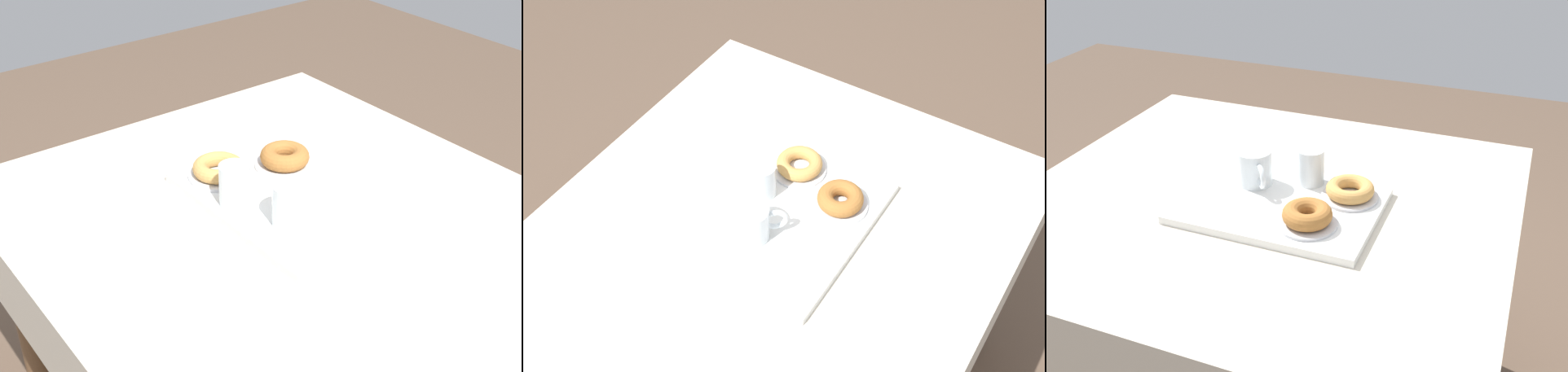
{
  "view_description": "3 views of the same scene",
  "coord_description": "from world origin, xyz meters",
  "views": [
    {
      "loc": [
        -0.94,
        0.8,
        1.56
      ],
      "look_at": [
        0.1,
        0.0,
        0.77
      ],
      "focal_mm": 49.67,
      "sensor_mm": 36.0,
      "label": 1
    },
    {
      "loc": [
        -0.92,
        -0.61,
        2.07
      ],
      "look_at": [
        0.12,
        0.03,
        0.78
      ],
      "focal_mm": 50.97,
      "sensor_mm": 36.0,
      "label": 2
    },
    {
      "loc": [
        0.55,
        -1.13,
        1.48
      ],
      "look_at": [
        0.1,
        0.03,
        0.78
      ],
      "focal_mm": 41.6,
      "sensor_mm": 36.0,
      "label": 3
    }
  ],
  "objects": [
    {
      "name": "tea_mug_left",
      "position": [
        -0.03,
        0.03,
        0.8
      ],
      "size": [
        0.1,
        0.11,
        0.09
      ],
      "color": "white",
      "rests_on": "serving_tray"
    },
    {
      "name": "water_glass_near",
      "position": [
        0.09,
        0.08,
        0.8
      ],
      "size": [
        0.07,
        0.07,
        0.09
      ],
      "color": "white",
      "rests_on": "serving_tray"
    },
    {
      "name": "sugar_donut_left",
      "position": [
        0.2,
        0.04,
        0.78
      ],
      "size": [
        0.11,
        0.11,
        0.03
      ],
      "primitive_type": "torus",
      "color": "tan",
      "rests_on": "donut_plate_left"
    },
    {
      "name": "dining_table",
      "position": [
        0.0,
        0.0,
        0.64
      ],
      "size": [
        1.18,
        1.04,
        0.74
      ],
      "color": "beige",
      "rests_on": "ground"
    },
    {
      "name": "serving_tray",
      "position": [
        0.06,
        -0.03,
        0.75
      ],
      "size": [
        0.46,
        0.32,
        0.02
      ],
      "primitive_type": "cube",
      "color": "white",
      "rests_on": "dining_table"
    },
    {
      "name": "donut_plate_right",
      "position": [
        0.15,
        -0.1,
        0.76
      ],
      "size": [
        0.13,
        0.13,
        0.01
      ],
      "primitive_type": "cylinder",
      "color": "silver",
      "rests_on": "serving_tray"
    },
    {
      "name": "donut_plate_left",
      "position": [
        0.2,
        0.04,
        0.76
      ],
      "size": [
        0.13,
        0.13,
        0.01
      ],
      "primitive_type": "cylinder",
      "color": "silver",
      "rests_on": "serving_tray"
    },
    {
      "name": "sugar_donut_right",
      "position": [
        0.15,
        -0.1,
        0.79
      ],
      "size": [
        0.11,
        0.11,
        0.04
      ],
      "primitive_type": "torus",
      "color": "#A3662D",
      "rests_on": "donut_plate_right"
    }
  ]
}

